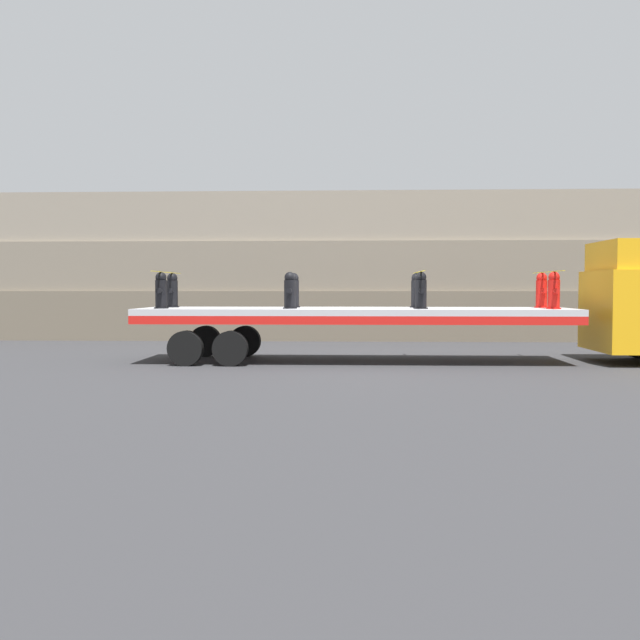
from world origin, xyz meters
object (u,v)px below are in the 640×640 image
object	(u,v)px
fire_hydrant_red_near_3	(554,291)
fire_hydrant_red_far_3	(542,291)
fire_hydrant_black_far_1	(294,291)
fire_hydrant_black_far_2	(417,291)
fire_hydrant_black_near_1	(290,291)
flatbed_trailer	(333,317)
fire_hydrant_black_near_0	(161,291)
fire_hydrant_black_far_0	(172,291)
fire_hydrant_black_near_2	(421,291)

from	to	relation	value
fire_hydrant_red_near_3	fire_hydrant_red_far_3	size ratio (longest dim) A/B	1.00
fire_hydrant_black_far_1	fire_hydrant_red_far_3	bearing A→B (deg)	0.00
fire_hydrant_red_near_3	fire_hydrant_black_far_1	bearing A→B (deg)	170.13
fire_hydrant_black_far_2	fire_hydrant_black_near_1	bearing A→B (deg)	-160.81
flatbed_trailer	fire_hydrant_red_far_3	size ratio (longest dim) A/B	11.99
fire_hydrant_black_near_1	fire_hydrant_black_far_2	world-z (taller)	same
fire_hydrant_red_far_3	fire_hydrant_black_near_0	bearing A→B (deg)	-173.38
fire_hydrant_black_near_0	fire_hydrant_black_far_2	world-z (taller)	same
fire_hydrant_black_near_0	fire_hydrant_black_far_1	world-z (taller)	same
flatbed_trailer	fire_hydrant_black_far_2	distance (m)	2.29
fire_hydrant_black_near_1	fire_hydrant_black_far_2	xyz separation A→B (m)	(3.16, 1.10, 0.00)
fire_hydrant_black_far_0	fire_hydrant_black_near_0	bearing A→B (deg)	-90.00
fire_hydrant_red_far_3	fire_hydrant_red_near_3	bearing A→B (deg)	-90.00
fire_hydrant_black_near_0	flatbed_trailer	bearing A→B (deg)	7.46
fire_hydrant_black_far_1	fire_hydrant_black_near_2	distance (m)	3.35
fire_hydrant_black_far_0	fire_hydrant_black_near_1	size ratio (longest dim) A/B	1.00
fire_hydrant_black_far_2	fire_hydrant_black_far_0	bearing A→B (deg)	180.00
fire_hydrant_black_near_0	fire_hydrant_red_far_3	world-z (taller)	same
fire_hydrant_black_near_2	fire_hydrant_black_far_2	distance (m)	1.10
fire_hydrant_black_near_0	fire_hydrant_black_far_1	xyz separation A→B (m)	(3.16, 1.10, 0.00)
fire_hydrant_black_near_1	fire_hydrant_black_near_2	xyz separation A→B (m)	(3.16, 0.00, 0.00)
fire_hydrant_black_near_1	fire_hydrant_red_far_3	xyz separation A→B (m)	(6.32, 1.10, 0.00)
fire_hydrant_black_near_0	fire_hydrant_black_near_2	bearing A→B (deg)	0.00
fire_hydrant_black_far_0	fire_hydrant_red_near_3	world-z (taller)	same
fire_hydrant_red_near_3	fire_hydrant_red_far_3	xyz separation A→B (m)	(0.00, 1.10, 0.00)
fire_hydrant_black_near_0	fire_hydrant_black_far_1	size ratio (longest dim) A/B	1.00
flatbed_trailer	fire_hydrant_black_near_0	distance (m)	4.29
flatbed_trailer	fire_hydrant_red_near_3	bearing A→B (deg)	-5.94
fire_hydrant_black_near_2	fire_hydrant_red_far_3	distance (m)	3.35
fire_hydrant_black_near_0	fire_hydrant_black_near_2	distance (m)	6.32
fire_hydrant_black_near_0	fire_hydrant_black_far_2	distance (m)	6.42
fire_hydrant_black_far_1	fire_hydrant_red_near_3	world-z (taller)	same
fire_hydrant_black_near_2	fire_hydrant_black_far_0	bearing A→B (deg)	170.13
fire_hydrant_black_far_0	fire_hydrant_black_far_1	distance (m)	3.16
flatbed_trailer	fire_hydrant_black_far_0	xyz separation A→B (m)	(-4.20, 0.55, 0.65)
fire_hydrant_black_near_1	fire_hydrant_red_far_3	world-z (taller)	same
flatbed_trailer	fire_hydrant_black_near_2	world-z (taller)	fire_hydrant_black_near_2
flatbed_trailer	fire_hydrant_black_near_2	distance (m)	2.29
fire_hydrant_black_far_2	fire_hydrant_red_far_3	distance (m)	3.16
flatbed_trailer	fire_hydrant_black_far_1	xyz separation A→B (m)	(-1.04, 0.55, 0.65)
fire_hydrant_red_near_3	fire_hydrant_red_far_3	distance (m)	1.10
fire_hydrant_red_far_3	fire_hydrant_black_far_0	bearing A→B (deg)	180.00
fire_hydrant_black_far_2	flatbed_trailer	bearing A→B (deg)	-165.47
fire_hydrant_black_near_1	fire_hydrant_black_near_2	size ratio (longest dim) A/B	1.00
fire_hydrant_black_near_0	fire_hydrant_red_far_3	bearing A→B (deg)	6.62
fire_hydrant_black_near_0	fire_hydrant_red_far_3	xyz separation A→B (m)	(9.49, 1.10, 0.00)
fire_hydrant_black_far_0	fire_hydrant_black_far_2	size ratio (longest dim) A/B	1.00
fire_hydrant_black_near_2	fire_hydrant_black_far_2	xyz separation A→B (m)	(0.00, 1.10, 0.00)
flatbed_trailer	fire_hydrant_black_near_0	xyz separation A→B (m)	(-4.20, -0.55, 0.65)
flatbed_trailer	fire_hydrant_black_near_0	bearing A→B (deg)	-172.54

